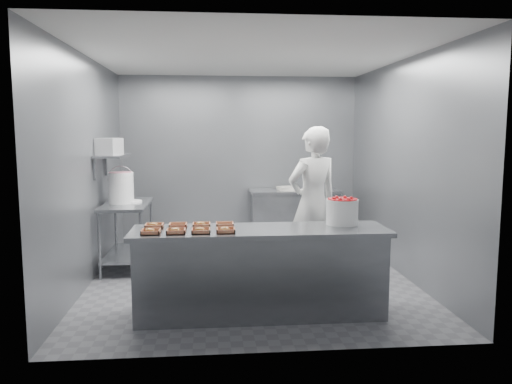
% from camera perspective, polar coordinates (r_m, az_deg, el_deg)
% --- Properties ---
extents(floor, '(4.50, 4.50, 0.00)m').
position_cam_1_polar(floor, '(6.58, -0.70, -9.62)').
color(floor, '#4C4C51').
rests_on(floor, ground).
extents(ceiling, '(4.50, 4.50, 0.00)m').
position_cam_1_polar(ceiling, '(6.37, -0.74, 15.27)').
color(ceiling, white).
rests_on(ceiling, wall_back).
extents(wall_back, '(4.00, 0.04, 2.80)m').
position_cam_1_polar(wall_back, '(8.57, -1.90, 3.77)').
color(wall_back, slate).
rests_on(wall_back, ground).
extents(wall_left, '(0.04, 4.50, 2.80)m').
position_cam_1_polar(wall_left, '(6.48, -18.64, 2.36)').
color(wall_left, slate).
rests_on(wall_left, ground).
extents(wall_right, '(0.04, 4.50, 2.80)m').
position_cam_1_polar(wall_right, '(6.78, 16.39, 2.63)').
color(wall_right, slate).
rests_on(wall_right, ground).
extents(service_counter, '(2.60, 0.70, 0.90)m').
position_cam_1_polar(service_counter, '(5.17, 0.48, -9.08)').
color(service_counter, slate).
rests_on(service_counter, ground).
extents(prep_table, '(0.60, 1.20, 0.90)m').
position_cam_1_polar(prep_table, '(7.10, -14.52, -3.69)').
color(prep_table, slate).
rests_on(prep_table, ground).
extents(back_counter, '(1.50, 0.60, 0.90)m').
position_cam_1_polar(back_counter, '(8.43, 4.39, -2.78)').
color(back_counter, slate).
rests_on(back_counter, ground).
extents(wall_shelf, '(0.35, 0.90, 0.03)m').
position_cam_1_polar(wall_shelf, '(7.02, -16.13, 4.01)').
color(wall_shelf, slate).
rests_on(wall_shelf, wall_left).
extents(tray_0, '(0.19, 0.18, 0.06)m').
position_cam_1_polar(tray_0, '(4.92, -11.95, -4.41)').
color(tray_0, tan).
rests_on(tray_0, service_counter).
extents(tray_1, '(0.19, 0.18, 0.06)m').
position_cam_1_polar(tray_1, '(4.90, -9.16, -4.40)').
color(tray_1, tan).
rests_on(tray_1, service_counter).
extents(tray_2, '(0.19, 0.18, 0.06)m').
position_cam_1_polar(tray_2, '(4.89, -6.34, -4.38)').
color(tray_2, tan).
rests_on(tray_2, service_counter).
extents(tray_3, '(0.19, 0.18, 0.06)m').
position_cam_1_polar(tray_3, '(4.89, -3.52, -4.35)').
color(tray_3, tan).
rests_on(tray_3, service_counter).
extents(tray_4, '(0.19, 0.18, 0.06)m').
position_cam_1_polar(tray_4, '(5.21, -11.58, -3.77)').
color(tray_4, tan).
rests_on(tray_4, service_counter).
extents(tray_5, '(0.19, 0.18, 0.04)m').
position_cam_1_polar(tray_5, '(5.19, -8.90, -3.79)').
color(tray_5, tan).
rests_on(tray_5, service_counter).
extents(tray_6, '(0.19, 0.18, 0.06)m').
position_cam_1_polar(tray_6, '(5.18, -6.28, -3.74)').
color(tray_6, tan).
rests_on(tray_6, service_counter).
extents(tray_7, '(0.19, 0.18, 0.04)m').
position_cam_1_polar(tray_7, '(5.18, -3.58, -3.74)').
color(tray_7, tan).
rests_on(tray_7, service_counter).
extents(worker, '(0.83, 0.69, 1.94)m').
position_cam_1_polar(worker, '(6.39, 6.52, -1.26)').
color(worker, silver).
rests_on(worker, ground).
extents(strawberry_tub, '(0.33, 0.33, 0.28)m').
position_cam_1_polar(strawberry_tub, '(5.34, 9.83, -2.11)').
color(strawberry_tub, white).
rests_on(strawberry_tub, service_counter).
extents(glaze_bucket, '(0.35, 0.33, 0.51)m').
position_cam_1_polar(glaze_bucket, '(7.03, -15.15, 0.54)').
color(glaze_bucket, white).
rests_on(glaze_bucket, prep_table).
extents(bucket_lid, '(0.33, 0.33, 0.02)m').
position_cam_1_polar(bucket_lid, '(7.10, -14.14, -1.07)').
color(bucket_lid, white).
rests_on(bucket_lid, prep_table).
extents(rag, '(0.15, 0.14, 0.02)m').
position_cam_1_polar(rag, '(7.23, -14.23, -0.95)').
color(rag, '#CCB28C').
rests_on(rag, prep_table).
extents(appliance, '(0.34, 0.36, 0.22)m').
position_cam_1_polar(appliance, '(6.86, -16.43, 5.00)').
color(appliance, gray).
rests_on(appliance, wall_shelf).
extents(paper_stack, '(0.34, 0.28, 0.06)m').
position_cam_1_polar(paper_stack, '(8.34, 3.58, 0.44)').
color(paper_stack, silver).
rests_on(paper_stack, back_counter).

